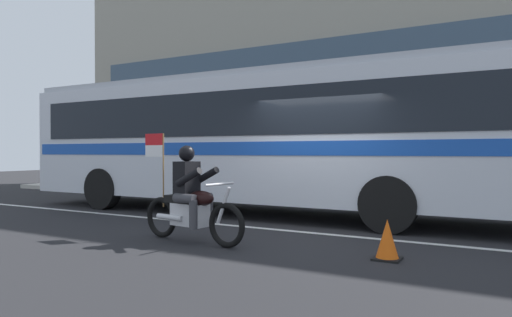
% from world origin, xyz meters
% --- Properties ---
extents(ground_plane, '(60.00, 60.00, 0.00)m').
position_xyz_m(ground_plane, '(0.00, 0.00, 0.00)').
color(ground_plane, black).
extents(sidewalk_curb, '(28.00, 3.80, 0.15)m').
position_xyz_m(sidewalk_curb, '(0.00, 5.10, 0.07)').
color(sidewalk_curb, '#B7B2A8').
rests_on(sidewalk_curb, ground_plane).
extents(lane_center_stripe, '(26.60, 0.14, 0.01)m').
position_xyz_m(lane_center_stripe, '(0.00, -0.60, 0.00)').
color(lane_center_stripe, silver).
rests_on(lane_center_stripe, ground_plane).
extents(transit_bus, '(12.32, 2.64, 3.22)m').
position_xyz_m(transit_bus, '(-2.05, 1.19, 1.88)').
color(transit_bus, silver).
rests_on(transit_bus, ground_plane).
extents(motorcycle_with_rider, '(2.18, 0.67, 1.78)m').
position_xyz_m(motorcycle_with_rider, '(-1.25, -2.35, 0.67)').
color(motorcycle_with_rider, black).
rests_on(motorcycle_with_rider, ground_plane).
extents(traffic_cone, '(0.36, 0.36, 0.55)m').
position_xyz_m(traffic_cone, '(1.82, -2.03, 0.26)').
color(traffic_cone, '#EA590F').
rests_on(traffic_cone, ground_plane).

